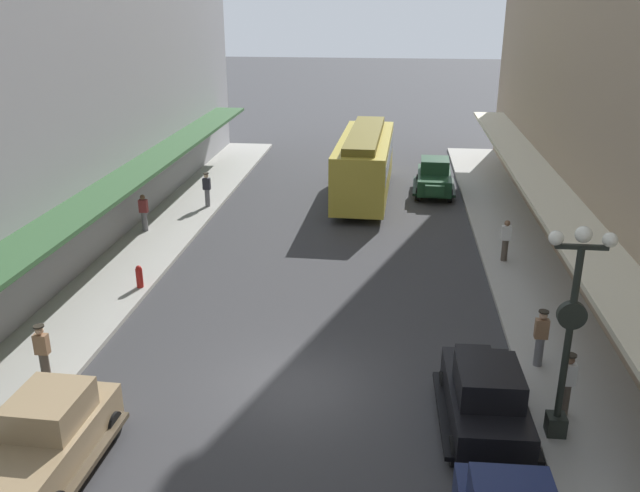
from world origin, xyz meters
The scene contains 15 objects.
ground_plane centered at (0.00, 0.00, 0.00)m, with size 200.00×200.00×0.00m, color #38383A.
sidewalk_left centered at (-7.50, 0.00, 0.07)m, with size 3.00×60.00×0.15m, color #A8A59E.
sidewalk_right centered at (7.50, 0.00, 0.07)m, with size 3.00×60.00×0.15m, color #A8A59E.
parked_car_0 centered at (-4.80, -3.95, 0.94)m, with size 2.23×4.29×1.84m.
parked_car_1 centered at (4.75, -1.36, 0.94)m, with size 2.23×4.29×1.84m.
parked_car_3 centered at (4.55, 19.20, 0.94)m, with size 2.26×4.30×1.84m.
streetcar centered at (0.94, 18.14, 1.90)m, with size 2.77×9.67×3.46m.
lamp_post_with_clock centered at (6.40, -1.52, 2.99)m, with size 1.42×0.44×5.16m.
fire_hydrant centered at (-6.35, 5.56, 0.56)m, with size 0.24×0.24×0.82m.
pedestrian_0 centered at (6.59, 1.64, 1.01)m, with size 0.36×0.28×1.67m.
pedestrian_1 centered at (6.80, 9.57, 0.99)m, with size 0.36×0.24×1.64m.
pedestrian_2 centered at (-6.55, 15.27, 1.01)m, with size 0.36×0.28×1.67m.
pedestrian_3 centered at (6.76, -0.70, 1.01)m, with size 0.36×0.28×1.67m.
pedestrian_4 centered at (-6.60, -0.68, 1.01)m, with size 0.36×0.28×1.67m.
pedestrian_5 centered at (-8.30, 11.43, 0.99)m, with size 0.36×0.24×1.64m.
Camera 1 is at (2.36, -15.28, 9.84)m, focal length 37.64 mm.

